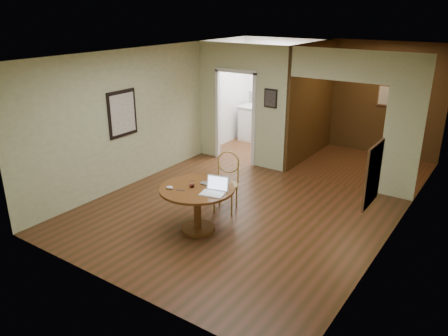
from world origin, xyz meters
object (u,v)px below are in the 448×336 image
Objects in this scene: chair at (227,178)px; open_laptop at (215,189)px; dining_table at (197,199)px; closed_laptop at (209,185)px.

chair is 2.62× the size of open_laptop.
closed_laptop reaches higher than dining_table.
closed_laptop is (0.11, 0.16, 0.21)m from dining_table.
chair is 1.05m from open_laptop.
closed_laptop is at bearing 54.43° from dining_table.
chair is at bearing 93.82° from dining_table.
open_laptop is at bearing -83.49° from chair.
chair is at bearing 100.09° from open_laptop.
open_laptop is 0.30m from closed_laptop.
closed_laptop is (0.18, -0.77, 0.17)m from chair.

